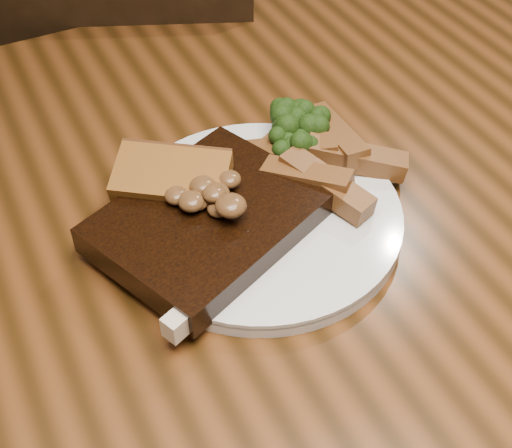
{
  "coord_description": "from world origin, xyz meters",
  "views": [
    {
      "loc": [
        -0.21,
        -0.38,
        1.22
      ],
      "look_at": [
        -0.02,
        0.01,
        0.78
      ],
      "focal_mm": 50.0,
      "sensor_mm": 36.0,
      "label": 1
    }
  ],
  "objects_px": {
    "steak": "(209,221)",
    "garlic_bread": "(174,194)",
    "chair_far": "(132,142)",
    "potato_wedges": "(313,172)",
    "plate": "(260,218)",
    "dining_table": "(276,309)"
  },
  "relations": [
    {
      "from": "dining_table",
      "to": "potato_wedges",
      "type": "distance_m",
      "value": 0.14
    },
    {
      "from": "steak",
      "to": "potato_wedges",
      "type": "relative_size",
      "value": 1.5
    },
    {
      "from": "dining_table",
      "to": "garlic_bread",
      "type": "distance_m",
      "value": 0.16
    },
    {
      "from": "chair_far",
      "to": "garlic_bread",
      "type": "xyz_separation_m",
      "value": [
        -0.09,
        -0.48,
        0.31
      ]
    },
    {
      "from": "dining_table",
      "to": "plate",
      "type": "xyz_separation_m",
      "value": [
        -0.0,
        0.03,
        0.1
      ]
    },
    {
      "from": "chair_far",
      "to": "garlic_bread",
      "type": "bearing_deg",
      "value": 102.67
    },
    {
      "from": "plate",
      "to": "garlic_bread",
      "type": "relative_size",
      "value": 2.54
    },
    {
      "from": "garlic_bread",
      "to": "potato_wedges",
      "type": "bearing_deg",
      "value": 21.36
    },
    {
      "from": "plate",
      "to": "steak",
      "type": "xyz_separation_m",
      "value": [
        -0.05,
        -0.0,
        0.02
      ]
    },
    {
      "from": "garlic_bread",
      "to": "plate",
      "type": "bearing_deg",
      "value": -1.77
    },
    {
      "from": "potato_wedges",
      "to": "plate",
      "type": "bearing_deg",
      "value": -165.55
    },
    {
      "from": "plate",
      "to": "potato_wedges",
      "type": "distance_m",
      "value": 0.07
    },
    {
      "from": "dining_table",
      "to": "garlic_bread",
      "type": "bearing_deg",
      "value": 129.29
    },
    {
      "from": "steak",
      "to": "garlic_bread",
      "type": "xyz_separation_m",
      "value": [
        -0.01,
        0.05,
        -0.0
      ]
    },
    {
      "from": "garlic_bread",
      "to": "steak",
      "type": "bearing_deg",
      "value": -38.99
    },
    {
      "from": "dining_table",
      "to": "garlic_bread",
      "type": "relative_size",
      "value": 15.6
    },
    {
      "from": "garlic_bread",
      "to": "potato_wedges",
      "type": "height_order",
      "value": "potato_wedges"
    },
    {
      "from": "chair_far",
      "to": "steak",
      "type": "height_order",
      "value": "chair_far"
    },
    {
      "from": "dining_table",
      "to": "garlic_bread",
      "type": "height_order",
      "value": "garlic_bread"
    },
    {
      "from": "chair_far",
      "to": "plate",
      "type": "bearing_deg",
      "value": 110.55
    },
    {
      "from": "steak",
      "to": "garlic_bread",
      "type": "bearing_deg",
      "value": 82.92
    },
    {
      "from": "garlic_bread",
      "to": "potato_wedges",
      "type": "relative_size",
      "value": 0.82
    }
  ]
}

